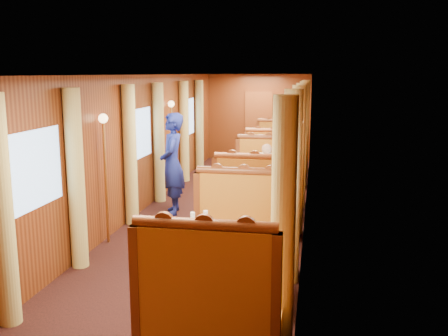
% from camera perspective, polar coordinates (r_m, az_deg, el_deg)
% --- Properties ---
extents(floor, '(3.00, 12.00, 0.01)m').
position_cam_1_polar(floor, '(9.06, -0.41, -5.39)').
color(floor, black).
rests_on(floor, ground).
extents(ceiling, '(3.00, 12.00, 0.01)m').
position_cam_1_polar(ceiling, '(8.71, -0.43, 10.62)').
color(ceiling, silver).
rests_on(ceiling, wall_left).
extents(wall_far, '(3.00, 0.01, 2.50)m').
position_cam_1_polar(wall_far, '(14.70, 3.97, 5.79)').
color(wall_far, brown).
rests_on(wall_far, floor).
extents(wall_near, '(3.00, 0.01, 2.50)m').
position_cam_1_polar(wall_near, '(3.28, -20.88, -12.84)').
color(wall_near, brown).
rests_on(wall_near, floor).
extents(wall_left, '(0.01, 12.00, 2.50)m').
position_cam_1_polar(wall_left, '(9.19, -9.65, 2.66)').
color(wall_left, brown).
rests_on(wall_left, floor).
extents(wall_right, '(0.01, 12.00, 2.50)m').
position_cam_1_polar(wall_right, '(8.65, 9.40, 2.16)').
color(wall_right, brown).
rests_on(wall_right, floor).
extents(doorway_far, '(0.80, 0.04, 2.00)m').
position_cam_1_polar(doorway_far, '(14.69, 3.95, 4.81)').
color(doorway_far, brown).
rests_on(doorway_far, floor).
extents(table_near, '(1.05, 0.72, 0.75)m').
position_cam_1_polar(table_near, '(5.56, 0.48, -11.97)').
color(table_near, white).
rests_on(table_near, floor).
extents(banquette_near_fwd, '(1.30, 0.55, 1.34)m').
position_cam_1_polar(banquette_near_fwd, '(4.64, -1.76, -16.19)').
color(banquette_near_fwd, '#AA4812').
rests_on(banquette_near_fwd, floor).
extents(banquette_near_aft, '(1.30, 0.55, 1.34)m').
position_cam_1_polar(banquette_near_aft, '(6.48, 2.03, -8.15)').
color(banquette_near_aft, '#AA4812').
rests_on(banquette_near_aft, floor).
extents(table_mid, '(1.05, 0.72, 0.75)m').
position_cam_1_polar(table_mid, '(8.86, 4.37, -3.29)').
color(table_mid, white).
rests_on(table_mid, floor).
extents(banquette_mid_fwd, '(1.30, 0.55, 1.34)m').
position_cam_1_polar(banquette_mid_fwd, '(7.87, 3.59, -4.72)').
color(banquette_mid_fwd, '#AA4812').
rests_on(banquette_mid_fwd, floor).
extents(banquette_mid_aft, '(1.30, 0.55, 1.34)m').
position_cam_1_polar(banquette_mid_aft, '(9.83, 4.99, -1.60)').
color(banquette_mid_aft, '#AA4812').
rests_on(banquette_mid_aft, floor).
extents(table_far, '(1.05, 0.72, 0.75)m').
position_cam_1_polar(table_far, '(12.27, 6.09, 0.64)').
color(table_far, white).
rests_on(table_far, floor).
extents(banquette_far_fwd, '(1.30, 0.55, 1.34)m').
position_cam_1_polar(banquette_far_fwd, '(11.27, 5.70, -0.01)').
color(banquette_far_fwd, '#AA4812').
rests_on(banquette_far_fwd, floor).
extents(banquette_far_aft, '(1.30, 0.55, 1.34)m').
position_cam_1_polar(banquette_far_aft, '(13.26, 6.43, 1.60)').
color(banquette_far_aft, '#AA4812').
rests_on(banquette_far_aft, floor).
extents(tea_tray, '(0.39, 0.32, 0.01)m').
position_cam_1_polar(tea_tray, '(5.38, -0.52, -8.42)').
color(tea_tray, silver).
rests_on(tea_tray, table_near).
extents(teapot_left, '(0.17, 0.13, 0.13)m').
position_cam_1_polar(teapot_left, '(5.37, -1.59, -7.79)').
color(teapot_left, silver).
rests_on(teapot_left, tea_tray).
extents(teapot_right, '(0.17, 0.15, 0.12)m').
position_cam_1_polar(teapot_right, '(5.28, -0.29, -8.17)').
color(teapot_right, silver).
rests_on(teapot_right, tea_tray).
extents(teapot_back, '(0.20, 0.17, 0.14)m').
position_cam_1_polar(teapot_back, '(5.48, -0.73, -7.35)').
color(teapot_back, silver).
rests_on(teapot_back, tea_tray).
extents(fruit_plate, '(0.23, 0.23, 0.05)m').
position_cam_1_polar(fruit_plate, '(5.27, 3.71, -8.72)').
color(fruit_plate, white).
rests_on(fruit_plate, table_near).
extents(cup_inboard, '(0.08, 0.08, 0.26)m').
position_cam_1_polar(cup_inboard, '(5.58, -3.59, -6.65)').
color(cup_inboard, white).
rests_on(cup_inboard, table_near).
extents(cup_outboard, '(0.08, 0.08, 0.26)m').
position_cam_1_polar(cup_outboard, '(5.64, -2.11, -6.46)').
color(cup_outboard, white).
rests_on(cup_outboard, table_near).
extents(rose_vase_mid, '(0.06, 0.06, 0.36)m').
position_cam_1_polar(rose_vase_mid, '(8.77, 4.18, 0.26)').
color(rose_vase_mid, silver).
rests_on(rose_vase_mid, table_mid).
extents(rose_vase_far, '(0.06, 0.06, 0.36)m').
position_cam_1_polar(rose_vase_far, '(12.15, 6.11, 3.17)').
color(rose_vase_far, silver).
rests_on(rose_vase_far, table_far).
extents(window_left_near, '(0.01, 1.20, 0.90)m').
position_cam_1_polar(window_left_near, '(6.03, -20.92, -0.21)').
color(window_left_near, '#87ADDD').
rests_on(window_left_near, wall_left).
extents(curtain_left_near_a, '(0.22, 0.22, 2.35)m').
position_cam_1_polar(curtain_left_near_a, '(5.40, -24.03, -4.68)').
color(curtain_left_near_a, '#CBBB68').
rests_on(curtain_left_near_a, floor).
extents(curtain_left_near_b, '(0.22, 0.22, 2.35)m').
position_cam_1_polar(curtain_left_near_b, '(6.70, -16.57, -1.30)').
color(curtain_left_near_b, '#CBBB68').
rests_on(curtain_left_near_b, floor).
extents(window_right_near, '(0.01, 1.20, 0.90)m').
position_cam_1_polar(window_right_near, '(5.17, 8.55, -1.36)').
color(window_right_near, '#87ADDD').
rests_on(window_right_near, wall_right).
extents(curtain_right_near_a, '(0.22, 0.22, 2.35)m').
position_cam_1_polar(curtain_right_near_a, '(4.49, 6.76, -6.82)').
color(curtain_right_near_a, '#CBBB68').
rests_on(curtain_right_near_a, floor).
extents(curtain_right_near_b, '(0.22, 0.22, 2.35)m').
position_cam_1_polar(curtain_right_near_b, '(5.99, 7.73, -2.35)').
color(curtain_right_near_b, '#CBBB68').
rests_on(curtain_right_near_b, floor).
extents(window_left_mid, '(0.01, 1.20, 0.90)m').
position_cam_1_polar(window_left_mid, '(9.16, -9.60, 3.90)').
color(window_left_mid, '#87ADDD').
rests_on(window_left_mid, wall_left).
extents(curtain_left_mid_a, '(0.22, 0.22, 2.35)m').
position_cam_1_polar(curtain_left_mid_a, '(8.44, -10.66, 1.39)').
color(curtain_left_mid_a, '#CBBB68').
rests_on(curtain_left_mid_a, floor).
extents(curtain_left_mid_b, '(0.22, 0.22, 2.35)m').
position_cam_1_polar(curtain_left_mid_b, '(9.90, -7.45, 2.85)').
color(curtain_left_mid_b, '#CBBB68').
rests_on(curtain_left_mid_b, floor).
extents(window_right_mid, '(0.01, 1.20, 0.90)m').
position_cam_1_polar(window_right_mid, '(8.62, 9.34, 3.48)').
color(window_right_mid, '#87ADDD').
rests_on(window_right_mid, wall_right).
extents(curtain_right_mid_a, '(0.22, 0.22, 2.35)m').
position_cam_1_polar(curtain_right_mid_a, '(7.89, 8.40, 0.82)').
color(curtain_right_mid_a, '#CBBB68').
rests_on(curtain_right_mid_a, floor).
extents(curtain_right_mid_b, '(0.22, 0.22, 2.35)m').
position_cam_1_polar(curtain_right_mid_b, '(9.43, 8.75, 2.43)').
color(curtain_right_mid_b, '#CBBB68').
rests_on(curtain_right_mid_b, floor).
extents(window_left_far, '(0.01, 1.20, 0.90)m').
position_cam_1_polar(window_left_far, '(12.49, -4.14, 5.82)').
color(window_left_far, '#87ADDD').
rests_on(window_left_far, wall_left).
extents(curtain_left_far_a, '(0.22, 0.22, 2.35)m').
position_cam_1_polar(curtain_left_far_a, '(11.74, -4.57, 4.15)').
color(curtain_left_far_a, '#CBBB68').
rests_on(curtain_left_far_a, floor).
extents(curtain_left_far_b, '(0.22, 0.22, 2.35)m').
position_cam_1_polar(curtain_left_far_b, '(13.25, -2.84, 4.93)').
color(curtain_left_far_b, '#CBBB68').
rests_on(curtain_left_far_b, floor).
extents(window_right_far, '(0.01, 1.20, 0.90)m').
position_cam_1_polar(window_right_far, '(12.10, 9.68, 5.54)').
color(window_right_far, '#87ADDD').
rests_on(window_right_far, wall_right).
extents(curtain_right_far_a, '(0.22, 0.22, 2.35)m').
position_cam_1_polar(curtain_right_far_a, '(11.36, 9.05, 3.83)').
color(curtain_right_far_a, '#CBBB68').
rests_on(curtain_right_far_a, floor).
extents(curtain_right_far_b, '(0.22, 0.22, 2.35)m').
position_cam_1_polar(curtain_right_far_b, '(12.91, 9.22, 4.65)').
color(curtain_right_far_b, '#CBBB68').
rests_on(curtain_right_far_b, floor).
extents(sconce_left_fore, '(0.14, 0.14, 1.95)m').
position_cam_1_polar(sconce_left_fore, '(7.53, -13.49, 1.77)').
color(sconce_left_fore, '#BF8C3F').
rests_on(sconce_left_fore, floor).
extents(sconce_right_fore, '(0.14, 0.14, 1.95)m').
position_cam_1_polar(sconce_right_fore, '(6.90, 8.32, 1.15)').
color(sconce_right_fore, '#BF8C3F').
rests_on(sconce_right_fore, floor).
extents(sconce_left_aft, '(0.14, 0.14, 1.95)m').
position_cam_1_polar(sconce_left_aft, '(10.80, -6.01, 4.66)').
color(sconce_left_aft, '#BF8C3F').
rests_on(sconce_left_aft, floor).
extents(sconce_right_aft, '(0.14, 0.14, 1.95)m').
position_cam_1_polar(sconce_right_aft, '(10.37, 9.06, 4.34)').
color(sconce_right_aft, '#BF8C3F').
rests_on(sconce_right_aft, floor).
extents(steward, '(0.58, 0.75, 1.84)m').
position_cam_1_polar(steward, '(9.02, -5.93, 0.47)').
color(steward, navy).
rests_on(steward, floor).
extents(passenger, '(0.40, 0.44, 0.76)m').
position_cam_1_polar(passenger, '(9.50, 4.87, -0.07)').
color(passenger, beige).
rests_on(passenger, banquette_mid_aft).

